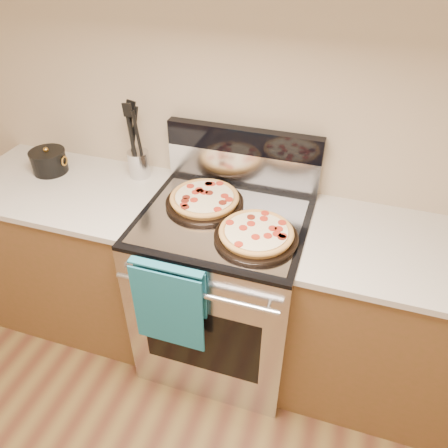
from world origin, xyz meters
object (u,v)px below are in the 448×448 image
(pepperoni_pizza_back, at_px, (205,200))
(range_body, at_px, (224,291))
(utensil_crock, at_px, (139,164))
(pepperoni_pizza_front, at_px, (256,234))
(saucepan, at_px, (49,162))

(pepperoni_pizza_back, bearing_deg, range_body, -31.11)
(range_body, xyz_separation_m, pepperoni_pizza_back, (-0.12, 0.07, 0.50))
(pepperoni_pizza_back, relative_size, utensil_crock, 2.63)
(pepperoni_pizza_back, xyz_separation_m, utensil_crock, (-0.42, 0.17, 0.03))
(range_body, relative_size, pepperoni_pizza_front, 2.55)
(pepperoni_pizza_back, relative_size, saucepan, 2.02)
(range_body, xyz_separation_m, saucepan, (-1.01, 0.13, 0.51))
(range_body, distance_m, utensil_crock, 0.79)
(range_body, xyz_separation_m, pepperoni_pizza_front, (0.18, -0.11, 0.50))
(range_body, relative_size, saucepan, 5.03)
(utensil_crock, bearing_deg, pepperoni_pizza_front, -25.86)
(saucepan, bearing_deg, pepperoni_pizza_back, -3.99)
(pepperoni_pizza_front, bearing_deg, range_body, 149.01)
(range_body, distance_m, saucepan, 1.14)
(range_body, distance_m, pepperoni_pizza_back, 0.52)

